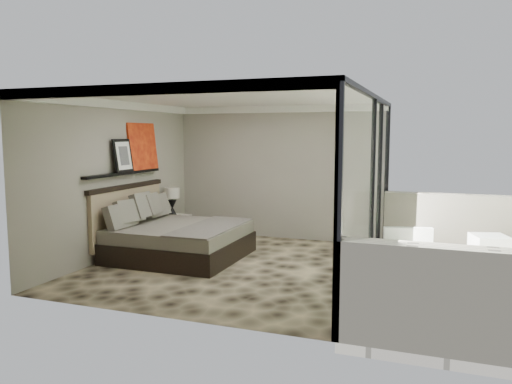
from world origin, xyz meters
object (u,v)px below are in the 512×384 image
(table_lamp, at_px, (172,198))
(ottoman, at_px, (489,251))
(lounger, at_px, (417,263))
(bed, at_px, (175,237))
(nightstand, at_px, (176,228))

(table_lamp, relative_size, ottoman, 1.08)
(table_lamp, xyz_separation_m, lounger, (4.94, -1.03, -0.70))
(table_lamp, distance_m, lounger, 5.09)
(ottoman, height_order, lounger, lounger)
(ottoman, bearing_deg, table_lamp, 179.15)
(ottoman, distance_m, lounger, 1.46)
(bed, relative_size, nightstand, 4.39)
(table_lamp, height_order, ottoman, table_lamp)
(bed, bearing_deg, table_lamp, 121.08)
(ottoman, bearing_deg, bed, -167.18)
(nightstand, distance_m, table_lamp, 0.64)
(bed, relative_size, ottoman, 4.09)
(bed, xyz_separation_m, ottoman, (5.27, 1.20, -0.09))
(bed, bearing_deg, nightstand, 118.76)
(bed, bearing_deg, lounger, 3.51)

